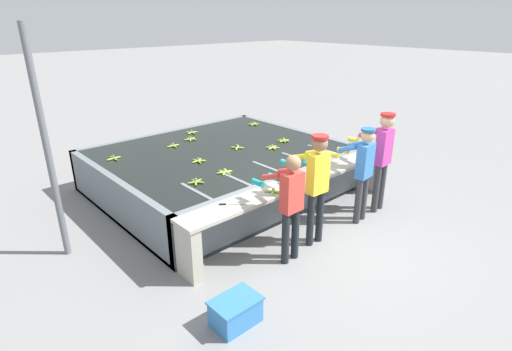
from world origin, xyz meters
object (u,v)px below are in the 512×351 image
(banana_bunch_floating_6, at_px, (254,124))
(banana_bunch_floating_10, at_px, (173,146))
(banana_bunch_ledge_0, at_px, (273,191))
(crate, at_px, (236,311))
(banana_bunch_floating_3, at_px, (283,141))
(worker_0, at_px, (290,200))
(support_post_left, at_px, (47,150))
(worker_1, at_px, (316,179))
(worker_2, at_px, (363,166))
(banana_bunch_floating_0, at_px, (225,172))
(banana_bunch_floating_8, at_px, (191,139))
(knife_0, at_px, (228,204))
(banana_bunch_floating_7, at_px, (114,158))
(banana_bunch_floating_1, at_px, (237,148))
(banana_bunch_floating_9, at_px, (198,161))
(banana_bunch_floating_2, at_px, (196,182))
(banana_bunch_floating_4, at_px, (272,147))
(banana_bunch_floating_5, at_px, (192,132))
(worker_3, at_px, (382,152))

(banana_bunch_floating_6, xyz_separation_m, banana_bunch_floating_10, (-2.35, -0.21, 0.00))
(banana_bunch_ledge_0, height_order, crate, banana_bunch_ledge_0)
(banana_bunch_floating_3, bearing_deg, worker_0, -134.27)
(banana_bunch_floating_10, height_order, support_post_left, support_post_left)
(banana_bunch_floating_3, distance_m, crate, 4.52)
(worker_0, height_order, worker_1, worker_1)
(worker_2, distance_m, banana_bunch_floating_0, 2.26)
(banana_bunch_floating_8, bearing_deg, worker_1, -92.58)
(worker_1, xyz_separation_m, knife_0, (-1.20, 0.55, -0.21))
(banana_bunch_floating_3, distance_m, support_post_left, 4.53)
(worker_2, height_order, banana_bunch_floating_7, worker_2)
(banana_bunch_floating_7, height_order, banana_bunch_ledge_0, banana_bunch_ledge_0)
(banana_bunch_floating_10, bearing_deg, banana_bunch_ledge_0, -91.85)
(banana_bunch_floating_1, relative_size, banana_bunch_floating_9, 0.88)
(support_post_left, bearing_deg, banana_bunch_floating_2, -20.87)
(banana_bunch_floating_2, xyz_separation_m, banana_bunch_floating_8, (1.24, 2.04, 0.00))
(banana_bunch_floating_10, bearing_deg, banana_bunch_floating_7, 177.12)
(banana_bunch_floating_0, distance_m, banana_bunch_floating_8, 2.10)
(banana_bunch_floating_4, distance_m, banana_bunch_floating_10, 1.99)
(banana_bunch_floating_4, distance_m, crate, 4.02)
(banana_bunch_floating_0, bearing_deg, banana_bunch_floating_7, 119.57)
(banana_bunch_floating_2, xyz_separation_m, banana_bunch_floating_9, (0.59, 0.79, 0.00))
(banana_bunch_floating_3, xyz_separation_m, banana_bunch_ledge_0, (-1.99, -1.73, 0.00))
(banana_bunch_floating_2, xyz_separation_m, banana_bunch_floating_7, (-0.48, 1.94, 0.00))
(banana_bunch_floating_5, bearing_deg, worker_2, -80.92)
(worker_1, relative_size, banana_bunch_floating_1, 7.04)
(banana_bunch_floating_8, bearing_deg, banana_bunch_floating_10, -163.06)
(worker_1, height_order, banana_bunch_floating_6, worker_1)
(banana_bunch_floating_7, relative_size, banana_bunch_floating_9, 1.02)
(banana_bunch_floating_0, xyz_separation_m, banana_bunch_floating_3, (2.03, 0.61, -0.00))
(worker_3, relative_size, crate, 3.21)
(worker_3, distance_m, crate, 3.86)
(banana_bunch_floating_6, relative_size, crate, 0.51)
(banana_bunch_floating_5, height_order, crate, banana_bunch_floating_5)
(crate, bearing_deg, worker_0, 20.08)
(banana_bunch_floating_2, bearing_deg, banana_bunch_ledge_0, -59.61)
(banana_bunch_floating_0, relative_size, knife_0, 0.96)
(worker_1, height_order, knife_0, worker_1)
(banana_bunch_floating_3, relative_size, banana_bunch_floating_4, 1.00)
(banana_bunch_floating_9, distance_m, knife_0, 1.88)
(banana_bunch_ledge_0, bearing_deg, worker_1, -43.03)
(banana_bunch_floating_3, relative_size, support_post_left, 0.09)
(banana_bunch_floating_4, bearing_deg, crate, -140.15)
(worker_1, distance_m, banana_bunch_floating_1, 2.49)
(banana_bunch_floating_8, height_order, banana_bunch_ledge_0, banana_bunch_ledge_0)
(banana_bunch_floating_1, bearing_deg, worker_1, -102.07)
(banana_bunch_floating_4, bearing_deg, banana_bunch_ledge_0, -134.03)
(worker_3, relative_size, knife_0, 6.01)
(banana_bunch_floating_7, bearing_deg, worker_3, -46.71)
(worker_2, relative_size, support_post_left, 0.51)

